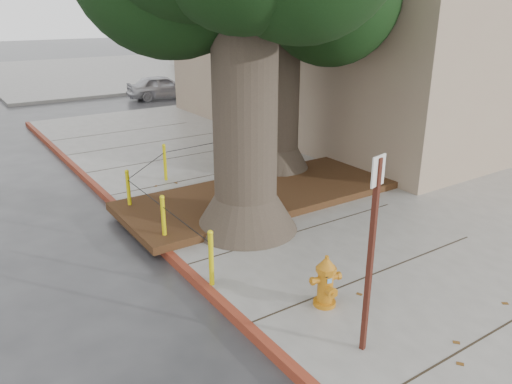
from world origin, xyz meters
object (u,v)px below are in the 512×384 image
car_silver (162,87)px  car_red (233,80)px  fire_hydrant (326,281)px  signpost (371,246)px

car_silver → car_red: size_ratio=0.98×
fire_hydrant → car_red: size_ratio=0.23×
fire_hydrant → car_red: bearing=74.9°
fire_hydrant → car_red: (9.63, 18.40, 0.03)m
fire_hydrant → signpost: signpost is taller
car_silver → car_red: (4.07, -0.02, -0.01)m
signpost → car_red: bearing=50.3°
signpost → car_silver: size_ratio=0.76×
car_red → signpost: bearing=157.2°
fire_hydrant → car_silver: bearing=85.7°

